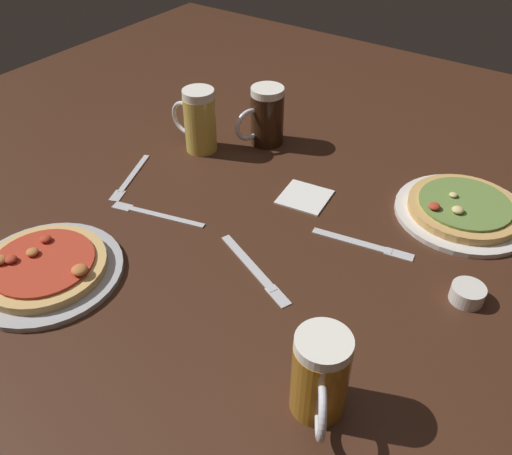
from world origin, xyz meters
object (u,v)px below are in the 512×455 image
Objects in this scene: beer_mug_dark at (320,376)px; fork_left at (155,214)px; pizza_plate_near at (45,268)px; beer_mug_amber at (266,116)px; knife_right at (254,269)px; fork_spare at (130,178)px; napkin_folded at (305,196)px; beer_mug_pale at (199,120)px; pizza_plate_far at (463,209)px; knife_spare at (363,244)px; ramekin_sauce at (467,294)px.

fork_left is (-0.55, 0.22, -0.07)m from beer_mug_dark.
beer_mug_dark reaches higher than fork_left.
pizza_plate_near is 1.98× the size of beer_mug_dark.
beer_mug_amber reaches higher than beer_mug_dark.
pizza_plate_near is 1.34× the size of knife_right.
pizza_plate_near is 1.50× the size of fork_spare.
napkin_folded is at bearing 122.70° from beer_mug_dark.
fork_spare is (-0.05, -0.21, -0.08)m from beer_mug_pale.
pizza_plate_far is 0.26m from knife_spare.
pizza_plate_near is 0.81m from ramekin_sauce.
fork_left is at bearing -25.59° from fork_spare.
beer_mug_amber reaches higher than napkin_folded.
ramekin_sauce is 0.82m from fork_spare.
knife_right and fork_spare have the same top height.
pizza_plate_far reaches higher than fork_spare.
ramekin_sauce reaches higher than napkin_folded.
beer_mug_dark reaches higher than napkin_folded.
ramekin_sauce is 0.32× the size of fork_spare.
pizza_plate_far is 4.75× the size of ramekin_sauce.
pizza_plate_far is 1.38× the size of knife_spare.
knife_spare is at bearing 9.71° from fork_spare.
pizza_plate_far is 0.27m from ramekin_sauce.
napkin_folded is at bearing -36.48° from beer_mug_amber.
beer_mug_pale is (-0.65, 0.51, 0.01)m from beer_mug_dark.
knife_spare is (0.19, -0.08, -0.00)m from napkin_folded.
pizza_plate_near is at bearing -137.14° from knife_spare.
knife_spare is (0.41, -0.24, -0.07)m from beer_mug_amber.
pizza_plate_far is at bearing 109.65° from ramekin_sauce.
beer_mug_pale reaches higher than fork_left.
beer_mug_dark reaches higher than knife_right.
pizza_plate_near is 0.69m from beer_mug_amber.
pizza_plate_near is at bearing -175.39° from beer_mug_dark.
napkin_folded is 0.35m from fork_left.
pizza_plate_far is 1.34× the size of knife_right.
knife_right is at bearing 142.32° from beer_mug_dark.
beer_mug_pale is 0.36m from napkin_folded.
napkin_folded reaches higher than fork_left.
ramekin_sauce is at bearing 29.90° from pizza_plate_near.
napkin_folded is (-0.30, 0.47, -0.07)m from beer_mug_dark.
beer_mug_dark is at bearing -22.78° from fork_spare.
pizza_plate_near is at bearing -99.19° from fork_left.
beer_mug_pale reaches higher than pizza_plate_near.
ramekin_sauce is (0.77, -0.15, -0.07)m from beer_mug_pale.
fork_spare is (-0.70, 0.29, -0.07)m from beer_mug_dark.
fork_left is 0.17m from fork_spare.
beer_mug_amber reaches higher than ramekin_sauce.
beer_mug_dark is at bearing -57.30° from napkin_folded.
beer_mug_dark is 0.76× the size of fork_spare.
pizza_plate_far is at bearing 87.66° from beer_mug_dark.
napkin_folded reaches higher than knife_right.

